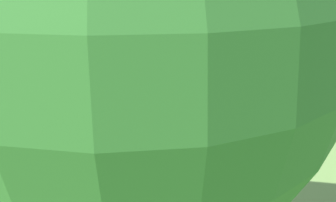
{
  "coord_description": "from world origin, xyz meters",
  "views": [
    {
      "loc": [
        -5.3,
        3.11,
        3.0
      ],
      "look_at": [
        0.0,
        0.18,
        0.55
      ],
      "focal_mm": 33.34,
      "sensor_mm": 36.0,
      "label": 1
    }
  ],
  "objects_px": {
    "oak_tree_near": "(140,54)",
    "park_bench": "(96,77)",
    "locomotive": "(123,113)",
    "passenger_car": "(210,98)",
    "conductor_person": "(173,104)"
  },
  "relations": [
    {
      "from": "oak_tree_near",
      "to": "park_bench",
      "type": "bearing_deg",
      "value": -12.82
    },
    {
      "from": "passenger_car",
      "to": "park_bench",
      "type": "xyz_separation_m",
      "value": [
        2.78,
        1.8,
        -0.0
      ]
    },
    {
      "from": "passenger_car",
      "to": "oak_tree_near",
      "type": "height_order",
      "value": "oak_tree_near"
    },
    {
      "from": "locomotive",
      "to": "oak_tree_near",
      "type": "xyz_separation_m",
      "value": [
        -3.47,
        1.13,
        2.04
      ]
    },
    {
      "from": "park_bench",
      "to": "passenger_car",
      "type": "bearing_deg",
      "value": -146.98
    },
    {
      "from": "locomotive",
      "to": "conductor_person",
      "type": "xyz_separation_m",
      "value": [
        -1.03,
        -0.53,
        0.47
      ]
    },
    {
      "from": "park_bench",
      "to": "locomotive",
      "type": "bearing_deg",
      "value": 173.91
    },
    {
      "from": "locomotive",
      "to": "conductor_person",
      "type": "bearing_deg",
      "value": -152.89
    },
    {
      "from": "locomotive",
      "to": "conductor_person",
      "type": "relative_size",
      "value": 0.89
    },
    {
      "from": "conductor_person",
      "to": "oak_tree_near",
      "type": "bearing_deg",
      "value": 145.83
    },
    {
      "from": "conductor_person",
      "to": "locomotive",
      "type": "bearing_deg",
      "value": 27.11
    },
    {
      "from": "locomotive",
      "to": "passenger_car",
      "type": "distance_m",
      "value": 2.1
    },
    {
      "from": "locomotive",
      "to": "park_bench",
      "type": "distance_m",
      "value": 2.79
    },
    {
      "from": "oak_tree_near",
      "to": "locomotive",
      "type": "bearing_deg",
      "value": -17.96
    },
    {
      "from": "passenger_car",
      "to": "park_bench",
      "type": "bearing_deg",
      "value": 33.02
    }
  ]
}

